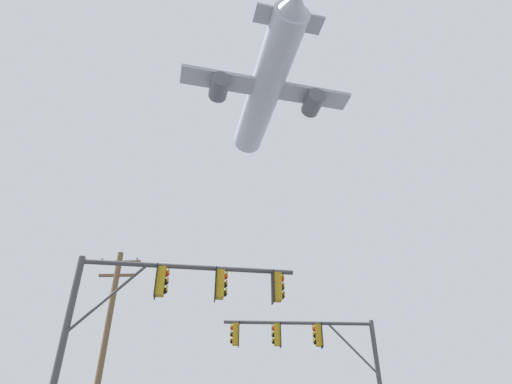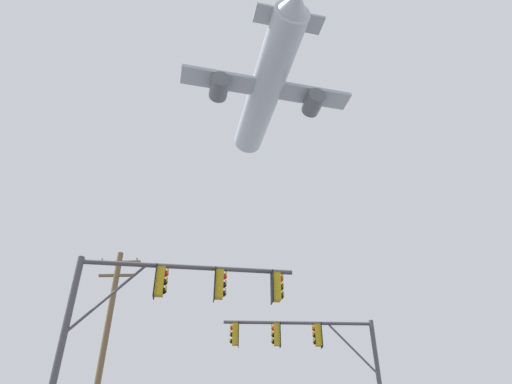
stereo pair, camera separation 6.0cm
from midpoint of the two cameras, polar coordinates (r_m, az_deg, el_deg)
name	(u,v)px [view 1 (the left image)]	position (r m, az deg, el deg)	size (l,w,h in m)	color
signal_pole_near	(162,308)	(13.50, -12.81, -15.05)	(6.72, 1.47, 6.66)	#4C4C51
signal_pole_far	(316,353)	(19.48, 8.06, -20.84)	(6.67, 0.89, 6.40)	#4C4C51
utility_pole	(104,349)	(21.55, -20.05, -19.42)	(2.20, 0.28, 10.04)	brown
airplane	(266,89)	(58.56, 1.30, 13.78)	(22.80, 29.52, 8.12)	#B7BCC6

